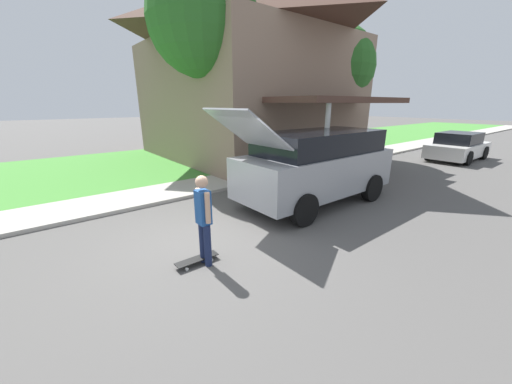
{
  "coord_description": "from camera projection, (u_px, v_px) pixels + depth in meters",
  "views": [
    {
      "loc": [
        5.01,
        -2.61,
        2.76
      ],
      "look_at": [
        0.32,
        1.1,
        0.9
      ],
      "focal_mm": 20.0,
      "sensor_mm": 36.0,
      "label": 1
    }
  ],
  "objects": [
    {
      "name": "house",
      "position": [
        245.0,
        68.0,
        14.56
      ],
      "size": [
        12.5,
        8.81,
        8.48
      ],
      "color": "#89705B",
      "rests_on": "lawn"
    },
    {
      "name": "ground_plane",
      "position": [
        207.0,
        238.0,
        6.12
      ],
      "size": [
        120.0,
        120.0,
        0.0
      ],
      "primitive_type": "plane",
      "color": "#54514F"
    },
    {
      "name": "suv_parked",
      "position": [
        317.0,
        164.0,
        7.99
      ],
      "size": [
        2.08,
        5.38,
        2.68
      ],
      "color": "gray",
      "rests_on": "ground_plane"
    },
    {
      "name": "lawn_tree_far",
      "position": [
        333.0,
        67.0,
        14.1
      ],
      "size": [
        4.02,
        4.02,
        6.42
      ],
      "color": "brown",
      "rests_on": "lawn"
    },
    {
      "name": "lawn",
      "position": [
        232.0,
        155.0,
        15.65
      ],
      "size": [
        10.0,
        80.0,
        0.08
      ],
      "color": "#478E38",
      "rests_on": "ground_plane"
    },
    {
      "name": "sidewalk",
      "position": [
        288.0,
        169.0,
        12.35
      ],
      "size": [
        1.8,
        80.0,
        0.1
      ],
      "color": "#ADA89E",
      "rests_on": "ground_plane"
    },
    {
      "name": "skateboarder",
      "position": [
        204.0,
        217.0,
        4.89
      ],
      "size": [
        0.41,
        0.22,
        1.63
      ],
      "color": "#192347",
      "rests_on": "ground_plane"
    },
    {
      "name": "car_down_street",
      "position": [
        458.0,
        147.0,
        14.45
      ],
      "size": [
        1.91,
        4.0,
        1.38
      ],
      "color": "silver",
      "rests_on": "ground_plane"
    },
    {
      "name": "skateboard",
      "position": [
        197.0,
        259.0,
        5.12
      ],
      "size": [
        0.22,
        0.79,
        0.1
      ],
      "color": "black",
      "rests_on": "ground_plane"
    },
    {
      "name": "lawn_tree_near",
      "position": [
        203.0,
        21.0,
        10.07
      ],
      "size": [
        3.92,
        3.92,
        7.45
      ],
      "color": "brown",
      "rests_on": "lawn"
    }
  ]
}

